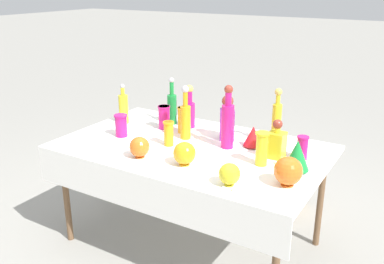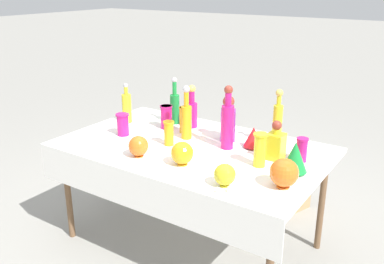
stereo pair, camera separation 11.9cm
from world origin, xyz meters
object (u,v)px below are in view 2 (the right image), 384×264
Objects in this scene: square_decanter_1 at (276,144)px; slender_vase_2 at (169,132)px; tall_bottle_1 at (175,106)px; slender_vase_0 at (123,124)px; slender_vase_1 at (260,149)px; slender_vase_5 at (302,149)px; slender_vase_4 at (184,119)px; tall_bottle_0 at (186,118)px; round_bowl_0 at (225,175)px; tall_bottle_4 at (192,110)px; round_bowl_2 at (138,146)px; tall_bottle_5 at (228,122)px; fluted_vase_1 at (253,137)px; square_decanter_0 at (228,120)px; fluted_vase_0 at (295,157)px; round_bowl_3 at (182,153)px; tall_bottle_2 at (127,107)px; round_bowl_1 at (284,173)px; slender_vase_3 at (166,116)px; cardboard_box_behind_left at (277,187)px; tall_bottle_3 at (277,121)px.

square_decanter_1 is 0.72m from slender_vase_2.
slender_vase_0 is at bearing -109.33° from tall_bottle_1.
slender_vase_1 reaches higher than slender_vase_5.
slender_vase_4 is at bearing 102.16° from slender_vase_2.
tall_bottle_0 is 0.79m from round_bowl_0.
tall_bottle_4 is at bearing 163.93° from square_decanter_1.
slender_vase_2 is 0.28m from round_bowl_2.
tall_bottle_5 is at bearing 25.43° from slender_vase_2.
tall_bottle_0 is 0.49m from fluted_vase_1.
tall_bottle_0 reaches higher than square_decanter_0.
tall_bottle_5 is at bearing 48.11° from round_bowl_2.
fluted_vase_0 is (1.27, 0.07, 0.01)m from slender_vase_0.
tall_bottle_4 is 0.81m from square_decanter_1.
square_decanter_1 is 0.59m from round_bowl_3.
tall_bottle_2 is (-0.60, 0.04, -0.03)m from tall_bottle_0.
fluted_vase_0 is 0.21m from round_bowl_1.
tall_bottle_4 is at bearing 42.44° from slender_vase_3.
round_bowl_0 is at bearing -81.19° from cardboard_box_behind_left.
tall_bottle_2 is at bearing 177.03° from tall_bottle_5.
cardboard_box_behind_left is at bearing 120.20° from slender_vase_5.
slender_vase_3 is 0.17m from slender_vase_4.
fluted_vase_0 is (1.12, -0.36, -0.04)m from tall_bottle_1.
tall_bottle_3 reaches higher than slender_vase_2.
slender_vase_1 is 0.30m from round_bowl_1.
tall_bottle_3 is at bearing 111.45° from square_decanter_1.
square_decanter_1 is at bearing 42.95° from round_bowl_3.
slender_vase_4 is at bearing 177.80° from slender_vase_5.
fluted_vase_1 is (1.07, 0.05, -0.05)m from tall_bottle_2.
round_bowl_2 is (-0.74, -0.45, -0.03)m from square_decanter_1.
fluted_vase_0 is at bearing -13.38° from slender_vase_4.
cardboard_box_behind_left is at bearing 48.30° from tall_bottle_4.
tall_bottle_5 is 2.25× the size of fluted_vase_0.
tall_bottle_1 is 0.67× the size of cardboard_box_behind_left.
tall_bottle_1 is 1.91× the size of fluted_vase_0.
fluted_vase_1 is 0.61m from round_bowl_0.
tall_bottle_3 reaches higher than slender_vase_5.
round_bowl_3 is at bearing -16.61° from slender_vase_0.
fluted_vase_0 reaches higher than slender_vase_5.
tall_bottle_2 is 1.90× the size of round_bowl_1.
square_decanter_0 is at bearing -13.97° from tall_bottle_4.
tall_bottle_2 is at bearing 178.19° from square_decanter_1.
tall_bottle_5 is at bearing -2.97° from tall_bottle_2.
tall_bottle_5 is (0.44, -0.23, 0.05)m from tall_bottle_4.
square_decanter_0 is 1.27× the size of square_decanter_1.
round_bowl_1 is at bearing -84.30° from fluted_vase_0.
slender_vase_1 is (0.38, -0.29, -0.03)m from square_decanter_0.
slender_vase_3 is at bearing 108.95° from round_bowl_2.
square_decanter_0 is (0.53, -0.09, 0.01)m from tall_bottle_1.
tall_bottle_0 is at bearing 25.74° from slender_vase_0.
round_bowl_3 is (0.51, -0.63, -0.06)m from tall_bottle_1.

